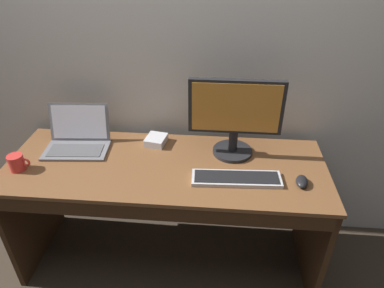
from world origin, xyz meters
The scene contains 9 objects.
ground_plane centered at (0.00, 0.00, 0.00)m, with size 14.00×14.00×0.00m, color #382D23.
back_wall centered at (0.00, 0.40, 1.44)m, with size 3.71×0.04×2.88m, color silver.
desk centered at (0.00, -0.02, 0.56)m, with size 1.75×0.64×0.76m.
laptop_space_gray centered at (-0.53, 0.13, 0.81)m, with size 0.37×0.29×0.23m.
external_monitor centered at (0.37, 0.13, 1.00)m, with size 0.50×0.22×0.45m.
wired_keyboard centered at (0.38, -0.11, 0.77)m, with size 0.46×0.15×0.02m.
computer_mouse centered at (0.71, -0.11, 0.77)m, with size 0.06×0.10×0.04m, color black.
external_drive_box centered at (-0.09, 0.21, 0.78)m, with size 0.11×0.13×0.04m, color silver.
coffee_mug centered at (-0.77, -0.11, 0.80)m, with size 0.12×0.08×0.09m.
Camera 1 is at (0.27, -1.50, 1.85)m, focal length 32.12 mm.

